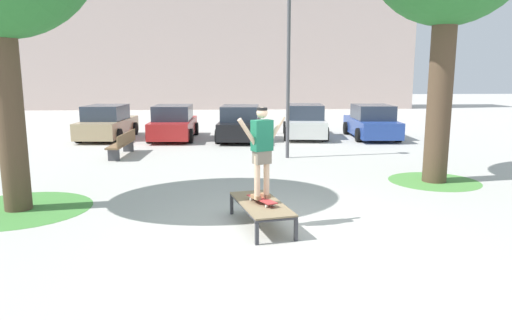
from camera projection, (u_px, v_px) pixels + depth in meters
The scene contains 14 objects.
ground_plane at pixel (282, 226), 8.84m from camera, with size 120.00×120.00×0.00m, color #B7B5AD.
building_facade at pixel (201, 29), 39.06m from camera, with size 35.31×4.00×13.25m, color beige.
skate_box at pixel (261, 205), 8.76m from camera, with size 1.16×2.02×0.46m.
skateboard at pixel (262, 199), 8.69m from camera, with size 0.54×0.80×0.09m.
skater at pixel (262, 147), 8.51m from camera, with size 0.93×0.52×1.69m.
grass_patch_near_left at pixel (19, 209), 9.95m from camera, with size 3.00×3.00×0.01m, color #47893D.
grass_patch_near_right at pixel (434, 181), 12.56m from camera, with size 2.39×2.39×0.01m, color #519342.
car_tan at pixel (107, 123), 20.82m from camera, with size 2.12×4.30×1.50m.
car_red at pixel (174, 124), 20.74m from camera, with size 2.00×4.24×1.50m.
car_black at pixel (240, 124), 20.54m from camera, with size 2.22×4.34×1.50m.
car_white at pixel (305, 122), 21.34m from camera, with size 2.25×4.36×1.50m.
car_blue at pixel (372, 123), 21.05m from camera, with size 2.08×4.28×1.50m.
park_bench at pixel (123, 143), 16.42m from camera, with size 0.55×2.42×0.83m.
light_post at pixel (289, 44), 15.45m from camera, with size 0.36×0.36×5.83m.
Camera 1 is at (-1.02, -8.42, 2.82)m, focal length 32.84 mm.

